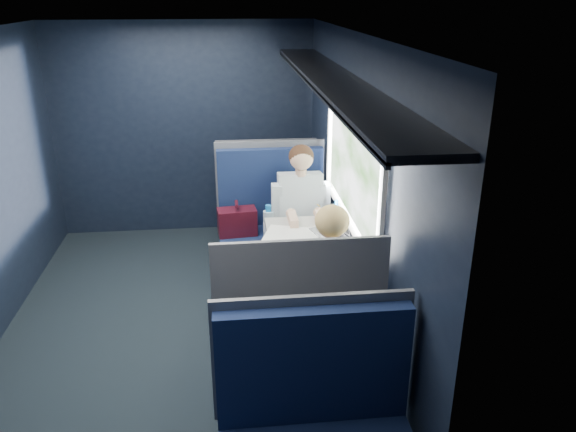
{
  "coord_description": "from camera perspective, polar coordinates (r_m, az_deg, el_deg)",
  "views": [
    {
      "loc": [
        0.46,
        -4.0,
        2.56
      ],
      "look_at": [
        0.9,
        0.0,
        0.95
      ],
      "focal_mm": 35.0,
      "sensor_mm": 36.0,
      "label": 1
    }
  ],
  "objects": [
    {
      "name": "seat_bay_near",
      "position": [
        5.33,
        -1.73,
        -1.81
      ],
      "size": [
        1.04,
        0.62,
        1.26
      ],
      "color": "#0D183B",
      "rests_on": "ground"
    },
    {
      "name": "man",
      "position": [
        5.09,
        1.38,
        0.59
      ],
      "size": [
        0.53,
        0.56,
        1.32
      ],
      "color": "black",
      "rests_on": "ground"
    },
    {
      "name": "woman",
      "position": [
        3.82,
        4.17,
        -6.91
      ],
      "size": [
        0.53,
        0.56,
        1.32
      ],
      "color": "black",
      "rests_on": "ground"
    },
    {
      "name": "room_shell",
      "position": [
        4.16,
        -12.15,
        6.25
      ],
      "size": [
        3.0,
        4.4,
        2.4
      ],
      "color": "black",
      "rests_on": "ground"
    },
    {
      "name": "laptop",
      "position": [
        4.53,
        4.69,
        -1.12
      ],
      "size": [
        0.29,
        0.33,
        0.21
      ],
      "color": "silver",
      "rests_on": "table"
    },
    {
      "name": "bottle_small",
      "position": [
        4.68,
        4.88,
        0.17
      ],
      "size": [
        0.07,
        0.07,
        0.22
      ],
      "color": "silver",
      "rests_on": "table"
    },
    {
      "name": "seat_row_front",
      "position": [
        6.19,
        -2.28,
        1.5
      ],
      "size": [
        1.04,
        0.51,
        1.16
      ],
      "color": "#0D183B",
      "rests_on": "ground"
    },
    {
      "name": "papers",
      "position": [
        4.32,
        0.45,
        -3.04
      ],
      "size": [
        0.72,
        0.87,
        0.01
      ],
      "primitive_type": "cube",
      "rotation": [
        0.0,
        0.0,
        -0.31
      ],
      "color": "white",
      "rests_on": "table"
    },
    {
      "name": "seat_bay_far",
      "position": [
        3.81,
        0.71,
        -12.48
      ],
      "size": [
        1.04,
        0.62,
        1.26
      ],
      "color": "#0D183B",
      "rests_on": "ground"
    },
    {
      "name": "table",
      "position": [
        4.46,
        1.69,
        -3.35
      ],
      "size": [
        0.62,
        1.0,
        0.74
      ],
      "color": "#54565E",
      "rests_on": "ground"
    },
    {
      "name": "ground",
      "position": [
        4.77,
        -11.01,
        -11.15
      ],
      "size": [
        2.8,
        4.2,
        0.01
      ],
      "primitive_type": "cube",
      "color": "black"
    },
    {
      "name": "cup",
      "position": [
        4.86,
        4.48,
        0.32
      ],
      "size": [
        0.07,
        0.07,
        0.09
      ],
      "primitive_type": "cylinder",
      "color": "white",
      "rests_on": "table"
    }
  ]
}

